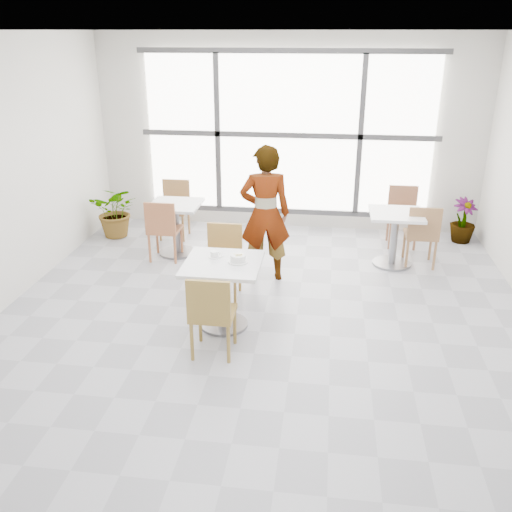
# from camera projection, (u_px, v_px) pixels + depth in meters

# --- Properties ---
(floor) EXTENTS (7.00, 7.00, 0.00)m
(floor) POSITION_uv_depth(u_px,v_px,m) (260.00, 332.00, 5.92)
(floor) COLOR #9E9EA5
(floor) RESTS_ON ground
(ceiling) EXTENTS (7.00, 7.00, 0.00)m
(ceiling) POSITION_uv_depth(u_px,v_px,m) (261.00, 30.00, 4.78)
(ceiling) COLOR white
(ceiling) RESTS_ON ground
(wall_back) EXTENTS (6.00, 0.00, 6.00)m
(wall_back) POSITION_uv_depth(u_px,v_px,m) (288.00, 134.00, 8.56)
(wall_back) COLOR silver
(wall_back) RESTS_ON ground
(wall_front) EXTENTS (6.00, 0.00, 6.00)m
(wall_front) POSITION_uv_depth(u_px,v_px,m) (147.00, 447.00, 2.14)
(wall_front) COLOR silver
(wall_front) RESTS_ON ground
(window) EXTENTS (4.60, 0.07, 2.52)m
(window) POSITION_uv_depth(u_px,v_px,m) (288.00, 135.00, 8.50)
(window) COLOR white
(window) RESTS_ON ground
(main_table) EXTENTS (0.80, 0.80, 0.75)m
(main_table) POSITION_uv_depth(u_px,v_px,m) (223.00, 282.00, 5.85)
(main_table) COLOR silver
(main_table) RESTS_ON ground
(chair_near) EXTENTS (0.42, 0.42, 0.87)m
(chair_near) POSITION_uv_depth(u_px,v_px,m) (211.00, 311.00, 5.29)
(chair_near) COLOR olive
(chair_near) RESTS_ON ground
(chair_far) EXTENTS (0.42, 0.42, 0.87)m
(chair_far) POSITION_uv_depth(u_px,v_px,m) (223.00, 255.00, 6.60)
(chair_far) COLOR #A27536
(chair_far) RESTS_ON ground
(oatmeal_bowl) EXTENTS (0.21, 0.21, 0.09)m
(oatmeal_bowl) POSITION_uv_depth(u_px,v_px,m) (238.00, 258.00, 5.75)
(oatmeal_bowl) COLOR white
(oatmeal_bowl) RESTS_ON main_table
(coffee_cup) EXTENTS (0.16, 0.13, 0.07)m
(coffee_cup) POSITION_uv_depth(u_px,v_px,m) (214.00, 255.00, 5.88)
(coffee_cup) COLOR white
(coffee_cup) RESTS_ON main_table
(person) EXTENTS (0.70, 0.53, 1.74)m
(person) POSITION_uv_depth(u_px,v_px,m) (265.00, 214.00, 6.88)
(person) COLOR black
(person) RESTS_ON ground
(bg_table_left) EXTENTS (0.70, 0.70, 0.75)m
(bg_table_left) POSITION_uv_depth(u_px,v_px,m) (176.00, 221.00, 7.81)
(bg_table_left) COLOR silver
(bg_table_left) RESTS_ON ground
(bg_table_right) EXTENTS (0.70, 0.70, 0.75)m
(bg_table_right) POSITION_uv_depth(u_px,v_px,m) (395.00, 231.00, 7.43)
(bg_table_right) COLOR white
(bg_table_right) RESTS_ON ground
(bg_chair_left_near) EXTENTS (0.42, 0.42, 0.87)m
(bg_chair_left_near) POSITION_uv_depth(u_px,v_px,m) (163.00, 227.00, 7.56)
(bg_chair_left_near) COLOR #A5603B
(bg_chair_left_near) RESTS_ON ground
(bg_chair_left_far) EXTENTS (0.42, 0.42, 0.87)m
(bg_chair_left_far) POSITION_uv_depth(u_px,v_px,m) (175.00, 205.00, 8.51)
(bg_chair_left_far) COLOR #A17140
(bg_chair_left_far) RESTS_ON ground
(bg_chair_right_near) EXTENTS (0.42, 0.42, 0.87)m
(bg_chair_right_near) POSITION_uv_depth(u_px,v_px,m) (422.00, 232.00, 7.36)
(bg_chair_right_near) COLOR #9B6D44
(bg_chair_right_near) RESTS_ON ground
(bg_chair_right_far) EXTENTS (0.42, 0.42, 0.87)m
(bg_chair_right_far) POSITION_uv_depth(u_px,v_px,m) (402.00, 212.00, 8.18)
(bg_chair_right_far) COLOR #945F41
(bg_chair_right_far) RESTS_ON ground
(plant_left) EXTENTS (0.76, 0.67, 0.82)m
(plant_left) POSITION_uv_depth(u_px,v_px,m) (117.00, 211.00, 8.52)
(plant_left) COLOR #598C4C
(plant_left) RESTS_ON ground
(plant_right) EXTENTS (0.50, 0.50, 0.67)m
(plant_right) POSITION_uv_depth(u_px,v_px,m) (463.00, 221.00, 8.32)
(plant_right) COLOR #458544
(plant_right) RESTS_ON ground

